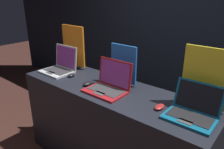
{
  "coord_description": "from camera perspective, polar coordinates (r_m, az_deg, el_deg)",
  "views": [
    {
      "loc": [
        1.26,
        -1.18,
        1.87
      ],
      "look_at": [
        0.01,
        0.31,
        1.13
      ],
      "focal_mm": 35.0,
      "sensor_mm": 36.0,
      "label": 1
    }
  ],
  "objects": [
    {
      "name": "wall_back",
      "position": [
        3.25,
        16.84,
        11.59
      ],
      "size": [
        8.0,
        0.05,
        2.8
      ],
      "color": "black",
      "rests_on": "ground_plane"
    },
    {
      "name": "display_counter",
      "position": [
        2.39,
        -0.28,
        -14.43
      ],
      "size": [
        2.06,
        0.63,
        0.98
      ],
      "color": "black",
      "rests_on": "ground_plane"
    },
    {
      "name": "laptop_front",
      "position": [
        2.66,
        -13.36,
        2.22
      ],
      "size": [
        0.37,
        0.32,
        0.29
      ],
      "color": "#B7B7BC",
      "rests_on": "display_counter"
    },
    {
      "name": "mouse_front",
      "position": [
        2.47,
        -10.64,
        -0.21
      ],
      "size": [
        0.06,
        0.09,
        0.04
      ],
      "color": "black",
      "rests_on": "display_counter"
    },
    {
      "name": "promo_stand_front",
      "position": [
        2.74,
        -10.0,
        6.94
      ],
      "size": [
        0.37,
        0.07,
        0.52
      ],
      "color": "black",
      "rests_on": "display_counter"
    },
    {
      "name": "laptop_middle",
      "position": [
        2.07,
        -0.83,
        -2.57
      ],
      "size": [
        0.38,
        0.31,
        0.28
      ],
      "color": "maroon",
      "rests_on": "display_counter"
    },
    {
      "name": "mouse_middle",
      "position": [
        2.22,
        -6.43,
        -2.37
      ],
      "size": [
        0.07,
        0.11,
        0.04
      ],
      "color": "black",
      "rests_on": "display_counter"
    },
    {
      "name": "promo_stand_middle",
      "position": [
        2.19,
        3.0,
        2.29
      ],
      "size": [
        0.3,
        0.07,
        0.41
      ],
      "color": "black",
      "rests_on": "display_counter"
    },
    {
      "name": "laptop_back",
      "position": [
        1.76,
        20.3,
        -8.73
      ],
      "size": [
        0.36,
        0.31,
        0.25
      ],
      "color": "#0F5170",
      "rests_on": "display_counter"
    },
    {
      "name": "mouse_back",
      "position": [
        1.83,
        12.29,
        -8.25
      ],
      "size": [
        0.07,
        0.12,
        0.03
      ],
      "color": "maroon",
      "rests_on": "display_counter"
    },
    {
      "name": "promo_stand_back",
      "position": [
        1.86,
        23.15,
        -1.3
      ],
      "size": [
        0.36,
        0.07,
        0.5
      ],
      "color": "black",
      "rests_on": "display_counter"
    }
  ]
}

